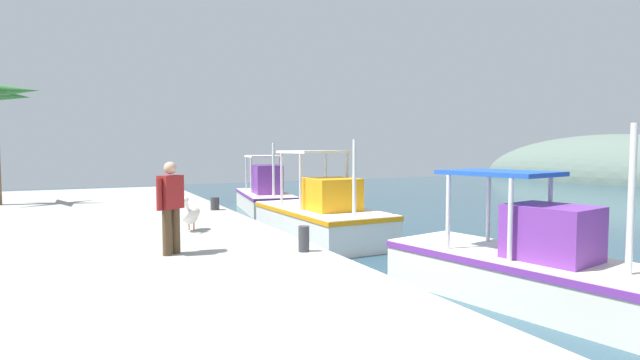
{
  "coord_description": "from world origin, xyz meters",
  "views": [
    {
      "loc": [
        7.13,
        -4.03,
        2.69
      ],
      "look_at": [
        -4.11,
        1.41,
        1.87
      ],
      "focal_mm": 27.46,
      "sensor_mm": 36.0,
      "label": 1
    }
  ],
  "objects_px": {
    "fisherman_standing": "(171,204)",
    "fishing_boat_third": "(522,266)",
    "fishing_boat_nearest": "(265,196)",
    "fishing_boat_second": "(322,217)",
    "mooring_bollard_second": "(304,239)",
    "pelican": "(190,213)",
    "mooring_bollard_nearest": "(215,204)"
  },
  "relations": [
    {
      "from": "pelican",
      "to": "fisherman_standing",
      "type": "xyz_separation_m",
      "value": [
        2.39,
        -0.8,
        0.51
      ]
    },
    {
      "from": "mooring_bollard_second",
      "to": "fishing_boat_third",
      "type": "bearing_deg",
      "value": 58.97
    },
    {
      "from": "fishing_boat_third",
      "to": "mooring_bollard_second",
      "type": "distance_m",
      "value": 3.89
    },
    {
      "from": "fishing_boat_nearest",
      "to": "mooring_bollard_second",
      "type": "distance_m",
      "value": 12.19
    },
    {
      "from": "fisherman_standing",
      "to": "mooring_bollard_nearest",
      "type": "relative_size",
      "value": 4.24
    },
    {
      "from": "fisherman_standing",
      "to": "mooring_bollard_second",
      "type": "height_order",
      "value": "fisherman_standing"
    },
    {
      "from": "fishing_boat_third",
      "to": "mooring_bollard_second",
      "type": "xyz_separation_m",
      "value": [
        -1.99,
        -3.32,
        0.42
      ]
    },
    {
      "from": "fishing_boat_nearest",
      "to": "fishing_boat_second",
      "type": "distance_m",
      "value": 7.07
    },
    {
      "from": "fisherman_standing",
      "to": "mooring_bollard_second",
      "type": "xyz_separation_m",
      "value": [
        0.82,
        2.21,
        -0.67
      ]
    },
    {
      "from": "fishing_boat_nearest",
      "to": "mooring_bollard_second",
      "type": "relative_size",
      "value": 11.03
    },
    {
      "from": "pelican",
      "to": "fisherman_standing",
      "type": "height_order",
      "value": "fisherman_standing"
    },
    {
      "from": "fishing_boat_nearest",
      "to": "mooring_bollard_nearest",
      "type": "xyz_separation_m",
      "value": [
        4.99,
        -3.39,
        0.34
      ]
    },
    {
      "from": "pelican",
      "to": "fishing_boat_nearest",
      "type": "bearing_deg",
      "value": 150.54
    },
    {
      "from": "fishing_boat_nearest",
      "to": "fisherman_standing",
      "type": "distance_m",
      "value": 12.29
    },
    {
      "from": "pelican",
      "to": "mooring_bollard_nearest",
      "type": "height_order",
      "value": "pelican"
    },
    {
      "from": "fishing_boat_nearest",
      "to": "fishing_boat_third",
      "type": "height_order",
      "value": "fishing_boat_third"
    },
    {
      "from": "fishing_boat_nearest",
      "to": "fisherman_standing",
      "type": "height_order",
      "value": "fishing_boat_nearest"
    },
    {
      "from": "fishing_boat_second",
      "to": "fishing_boat_third",
      "type": "bearing_deg",
      "value": 5.69
    },
    {
      "from": "pelican",
      "to": "mooring_bollard_second",
      "type": "height_order",
      "value": "pelican"
    },
    {
      "from": "fishing_boat_nearest",
      "to": "fishing_boat_second",
      "type": "bearing_deg",
      "value": -5.96
    },
    {
      "from": "mooring_bollard_nearest",
      "to": "fisherman_standing",
      "type": "bearing_deg",
      "value": -20.54
    },
    {
      "from": "fisherman_standing",
      "to": "mooring_bollard_nearest",
      "type": "bearing_deg",
      "value": 159.46
    },
    {
      "from": "pelican",
      "to": "fisherman_standing",
      "type": "bearing_deg",
      "value": -18.41
    },
    {
      "from": "fisherman_standing",
      "to": "mooring_bollard_nearest",
      "type": "distance_m",
      "value": 6.35
    },
    {
      "from": "fishing_boat_nearest",
      "to": "mooring_bollard_second",
      "type": "xyz_separation_m",
      "value": [
        11.71,
        -3.39,
        0.38
      ]
    },
    {
      "from": "fishing_boat_third",
      "to": "fisherman_standing",
      "type": "relative_size",
      "value": 3.03
    },
    {
      "from": "fishing_boat_second",
      "to": "fishing_boat_third",
      "type": "distance_m",
      "value": 6.7
    },
    {
      "from": "fishing_boat_nearest",
      "to": "mooring_bollard_second",
      "type": "height_order",
      "value": "fishing_boat_nearest"
    },
    {
      "from": "fishing_boat_second",
      "to": "pelican",
      "type": "height_order",
      "value": "fishing_boat_second"
    },
    {
      "from": "fisherman_standing",
      "to": "fishing_boat_third",
      "type": "bearing_deg",
      "value": 63.05
    },
    {
      "from": "fishing_boat_second",
      "to": "fisherman_standing",
      "type": "distance_m",
      "value": 6.29
    },
    {
      "from": "fishing_boat_third",
      "to": "pelican",
      "type": "distance_m",
      "value": 7.06
    }
  ]
}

